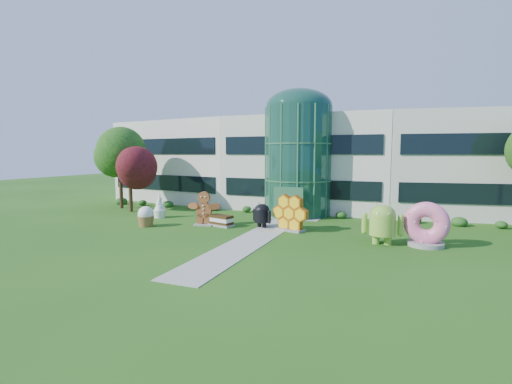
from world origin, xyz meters
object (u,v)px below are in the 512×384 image
at_px(gingerbread, 204,208).
at_px(donut, 427,224).
at_px(android_green, 382,221).
at_px(android_black, 262,214).

bearing_deg(gingerbread, donut, -13.09).
xyz_separation_m(android_green, gingerbread, (-13.37, 1.22, -0.11)).
bearing_deg(android_black, gingerbread, -146.80).
height_order(android_black, donut, donut).
height_order(android_green, gingerbread, android_green).
xyz_separation_m(donut, gingerbread, (-15.91, 0.71, -0.03)).
height_order(android_green, android_black, android_green).
height_order(donut, gingerbread, donut).
xyz_separation_m(android_green, android_black, (-8.80, 1.99, -0.39)).
relative_size(android_green, android_black, 1.36).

